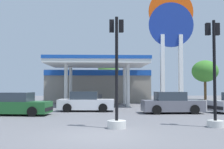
# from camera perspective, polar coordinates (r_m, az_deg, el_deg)

# --- Properties ---
(ground_plane) EXTENTS (90.00, 90.00, 0.00)m
(ground_plane) POSITION_cam_1_polar(r_m,az_deg,el_deg) (10.70, -2.53, -12.58)
(ground_plane) COLOR slate
(ground_plane) RESTS_ON ground
(gas_station) EXTENTS (11.97, 13.76, 4.57)m
(gas_station) POSITION_cam_1_polar(r_m,az_deg,el_deg) (32.82, -2.91, -1.96)
(gas_station) COLOR gray
(gas_station) RESTS_ON ground
(station_pole_sign) EXTENTS (4.75, 0.56, 12.19)m
(station_pole_sign) POSITION_cam_1_polar(r_m,az_deg,el_deg) (29.90, 12.22, 8.96)
(station_pole_sign) COLOR white
(station_pole_sign) RESTS_ON ground
(car_0) EXTENTS (4.32, 2.27, 1.48)m
(car_0) POSITION_cam_1_polar(r_m,az_deg,el_deg) (19.01, -19.04, -5.99)
(car_0) COLOR black
(car_0) RESTS_ON ground
(car_3) EXTENTS (4.23, 2.00, 1.50)m
(car_3) POSITION_cam_1_polar(r_m,az_deg,el_deg) (19.72, 12.34, -5.91)
(car_3) COLOR black
(car_3) RESTS_ON ground
(car_4) EXTENTS (4.29, 2.12, 1.50)m
(car_4) POSITION_cam_1_polar(r_m,az_deg,el_deg) (20.87, -5.41, -5.77)
(car_4) COLOR black
(car_4) RESTS_ON ground
(traffic_signal_0) EXTENTS (0.75, 0.75, 4.96)m
(traffic_signal_0) POSITION_cam_1_polar(r_m,az_deg,el_deg) (13.55, 20.55, -2.94)
(traffic_signal_0) COLOR silver
(traffic_signal_0) RESTS_ON ground
(traffic_signal_1) EXTENTS (0.84, 0.84, 5.03)m
(traffic_signal_1) POSITION_cam_1_polar(r_m,az_deg,el_deg) (12.33, 0.97, -4.27)
(traffic_signal_1) COLOR silver
(traffic_signal_1) RESTS_ON ground
(tree_1) EXTENTS (2.99, 2.99, 5.38)m
(tree_1) POSITION_cam_1_polar(r_m,az_deg,el_deg) (37.62, -0.71, 0.53)
(tree_1) COLOR brown
(tree_1) RESTS_ON ground
(tree_2) EXTENTS (3.66, 3.66, 5.56)m
(tree_2) POSITION_cam_1_polar(r_m,az_deg,el_deg) (40.80, 18.80, 0.64)
(tree_2) COLOR brown
(tree_2) RESTS_ON ground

